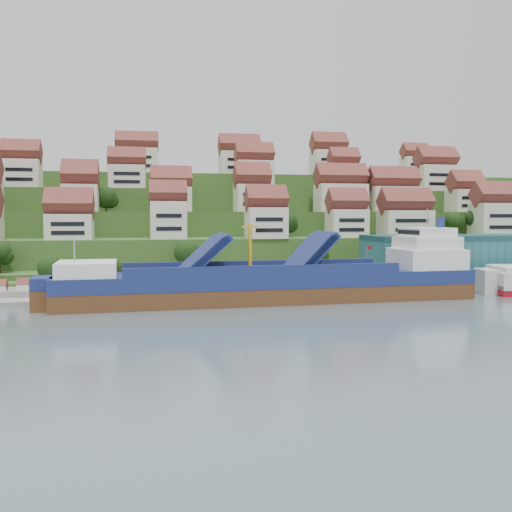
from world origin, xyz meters
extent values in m
plane|color=slate|center=(0.00, 0.00, 0.00)|extent=(300.00, 300.00, 0.00)
cube|color=gray|center=(20.00, 15.00, 1.10)|extent=(180.00, 14.00, 2.20)
cube|color=gray|center=(-58.00, 12.00, 0.50)|extent=(45.00, 20.00, 1.00)
cube|color=#2D4C1E|center=(0.00, 86.00, 2.00)|extent=(260.00, 128.00, 4.00)
cube|color=#2D4C1E|center=(0.00, 91.00, 5.50)|extent=(260.00, 118.00, 11.00)
cube|color=#2D4C1E|center=(0.00, 99.00, 9.00)|extent=(260.00, 102.00, 18.00)
cube|color=#2D4C1E|center=(0.00, 107.00, 12.50)|extent=(260.00, 86.00, 25.00)
cube|color=#2D4C1E|center=(0.00, 116.00, 15.50)|extent=(260.00, 68.00, 31.00)
cube|color=silver|center=(-48.10, 38.82, 14.12)|extent=(11.04, 8.57, 6.25)
cube|color=silver|center=(-24.09, 37.56, 15.72)|extent=(8.97, 7.03, 9.44)
cube|color=silver|center=(0.76, 35.31, 14.98)|extent=(10.04, 7.62, 7.95)
cube|color=silver|center=(24.38, 39.81, 14.78)|extent=(10.15, 7.73, 7.56)
cube|color=silver|center=(41.55, 39.68, 14.67)|extent=(13.81, 8.26, 7.33)
cube|color=silver|center=(69.72, 40.24, 15.73)|extent=(12.29, 8.31, 9.45)
cube|color=silver|center=(-46.79, 53.32, 21.62)|extent=(9.27, 8.98, 7.24)
cube|color=silver|center=(-22.33, 55.35, 21.46)|extent=(11.01, 7.90, 6.93)
cube|color=silver|center=(0.77, 54.12, 21.90)|extent=(9.80, 8.56, 7.79)
cube|color=silver|center=(28.75, 56.94, 22.19)|extent=(14.83, 8.36, 8.39)
cube|color=silver|center=(45.01, 55.22, 21.84)|extent=(14.69, 8.18, 7.67)
cube|color=silver|center=(69.71, 55.79, 21.55)|extent=(9.92, 8.04, 7.09)
cube|color=silver|center=(-64.74, 69.39, 29.06)|extent=(10.48, 7.86, 8.13)
cube|color=silver|center=(-34.79, 70.02, 28.55)|extent=(10.88, 7.30, 7.09)
cube|color=silver|center=(4.22, 68.31, 29.48)|extent=(11.36, 7.79, 8.96)
cube|color=silver|center=(33.81, 68.52, 29.26)|extent=(9.13, 7.14, 8.52)
cube|color=silver|center=(67.00, 69.54, 29.37)|extent=(13.02, 8.47, 8.73)
cube|color=silver|center=(-31.84, 87.78, 35.14)|extent=(13.47, 7.51, 8.27)
cube|color=silver|center=(2.67, 86.86, 34.90)|extent=(13.46, 8.15, 7.79)
cube|color=silver|center=(35.78, 89.45, 35.62)|extent=(12.05, 8.73, 9.24)
cube|color=silver|center=(70.20, 91.22, 34.91)|extent=(9.31, 7.05, 7.82)
ellipsoid|color=#1C3913|center=(10.87, 26.11, 7.63)|extent=(6.79, 6.79, 6.79)
ellipsoid|color=#1C3913|center=(-20.37, 26.29, 8.26)|extent=(6.07, 6.07, 6.07)
ellipsoid|color=#1C3913|center=(58.30, 43.11, 15.33)|extent=(5.28, 5.28, 5.28)
ellipsoid|color=#1C3913|center=(65.20, 43.11, 16.17)|extent=(5.52, 5.52, 5.52)
ellipsoid|color=#1C3913|center=(8.43, 43.66, 15.13)|extent=(5.67, 5.67, 5.67)
ellipsoid|color=#1C3913|center=(42.33, 59.83, 23.76)|extent=(4.60, 4.60, 4.60)
ellipsoid|color=#1C3913|center=(-51.67, 59.38, 22.08)|extent=(6.36, 6.36, 6.36)
ellipsoid|color=#1C3913|center=(-40.43, 57.97, 22.03)|extent=(6.14, 6.14, 6.14)
ellipsoid|color=#1C3913|center=(5.60, 73.21, 31.26)|extent=(6.69, 6.69, 6.69)
ellipsoid|color=#1C3913|center=(34.82, 75.94, 30.59)|extent=(5.39, 5.39, 5.39)
ellipsoid|color=#1C3913|center=(36.45, 73.97, 29.17)|extent=(4.09, 4.09, 4.09)
ellipsoid|color=#1C3913|center=(-49.97, 19.00, 5.70)|extent=(5.39, 5.39, 5.39)
ellipsoid|color=#1C3913|center=(-36.91, 19.00, 5.69)|extent=(3.64, 3.64, 3.64)
cube|color=#266168|center=(52.00, 17.00, 7.20)|extent=(60.00, 15.00, 10.00)
cylinder|color=gray|center=(18.00, 10.00, 6.20)|extent=(0.16, 0.16, 8.00)
cube|color=maroon|center=(18.60, 10.00, 9.80)|extent=(1.20, 0.05, 0.80)
cube|color=white|center=(-58.00, 10.00, 2.10)|extent=(2.40, 2.20, 2.20)
cube|color=white|center=(-54.00, 11.50, 2.10)|extent=(2.40, 2.20, 2.20)
cube|color=#57331A|center=(-6.07, -0.09, 1.00)|extent=(82.18, 15.14, 5.25)
cube|color=navy|center=(-6.07, -0.09, 4.51)|extent=(82.18, 15.26, 2.73)
cube|color=white|center=(-40.67, -1.17, 7.13)|extent=(10.86, 12.28, 2.73)
cube|color=#262628|center=(-8.17, -0.15, 5.87)|extent=(52.76, 12.33, 0.31)
cube|color=navy|center=(-19.70, -0.51, 9.44)|extent=(8.22, 11.82, 7.25)
cube|color=navy|center=(1.27, 0.14, 9.44)|extent=(7.82, 11.81, 7.67)
cylinder|color=gold|center=(-10.27, -0.22, 10.49)|extent=(0.76, 0.76, 9.44)
cube|color=white|center=(27.48, 0.96, 7.87)|extent=(12.96, 12.35, 4.20)
cube|color=white|center=(27.48, 0.96, 11.22)|extent=(10.82, 11.02, 2.62)
cube|color=white|center=(27.48, 0.96, 13.43)|extent=(8.68, 9.70, 1.89)
cylinder|color=navy|center=(30.63, 1.06, 15.42)|extent=(1.73, 1.73, 2.31)
camera|label=1|loc=(-30.99, -108.24, 16.72)|focal=40.00mm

